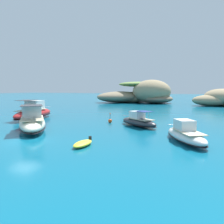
{
  "coord_description": "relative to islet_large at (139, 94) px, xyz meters",
  "views": [
    {
      "loc": [
        16.12,
        -14.79,
        4.84
      ],
      "look_at": [
        0.35,
        17.72,
        1.09
      ],
      "focal_mm": 36.0,
      "sensor_mm": 36.0,
      "label": 1
    }
  ],
  "objects": [
    {
      "name": "dinghy_tender",
      "position": [
        15.58,
        -59.56,
        -2.65
      ],
      "size": [
        1.31,
        2.84,
        0.58
      ],
      "color": "yellow",
      "rests_on": "ground"
    },
    {
      "name": "motorboat_red",
      "position": [
        -1.01,
        -48.51,
        -1.88
      ],
      "size": [
        5.33,
        10.4,
        3.12
      ],
      "color": "red",
      "rests_on": "ground"
    },
    {
      "name": "motorboat_charcoal",
      "position": [
        16.48,
        -47.93,
        -2.22
      ],
      "size": [
        6.59,
        5.19,
        2.06
      ],
      "color": "#2D2D33",
      "rests_on": "ground"
    },
    {
      "name": "islet_small",
      "position": [
        25.69,
        -3.49,
        -0.75
      ],
      "size": [
        15.31,
        14.84,
        4.87
      ],
      "color": "#756651",
      "rests_on": "ground"
    },
    {
      "name": "channel_buoy",
      "position": [
        11.86,
        -46.83,
        -2.54
      ],
      "size": [
        0.56,
        0.56,
        1.48
      ],
      "color": "#E54C19",
      "rests_on": "ground"
    },
    {
      "name": "islet_large",
      "position": [
        0.0,
        0.0,
        0.0
      ],
      "size": [
        29.64,
        25.31,
        7.89
      ],
      "color": "#84755B",
      "rests_on": "ground"
    },
    {
      "name": "ground_plane",
      "position": [
        9.8,
        -60.43,
        -2.87
      ],
      "size": [
        400.0,
        400.0,
        0.0
      ],
      "primitive_type": "plane",
      "color": "#0C5B7A"
    },
    {
      "name": "motorboat_cream",
      "position": [
        6.2,
        -55.91,
        -1.91
      ],
      "size": [
        8.92,
        8.97,
        3.05
      ],
      "color": "beige",
      "rests_on": "ground"
    },
    {
      "name": "motorboat_white",
      "position": [
        23.19,
        -54.2,
        -2.2
      ],
      "size": [
        5.42,
        6.79,
        2.01
      ],
      "color": "white",
      "rests_on": "ground"
    }
  ]
}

